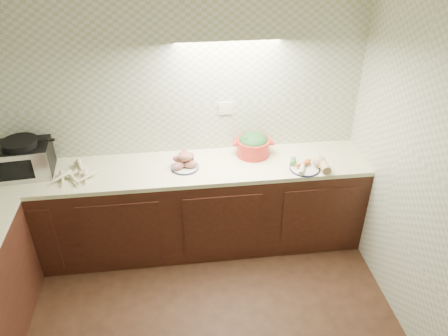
{
  "coord_description": "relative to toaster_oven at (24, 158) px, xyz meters",
  "views": [
    {
      "loc": [
        0.08,
        -1.82,
        2.98
      ],
      "look_at": [
        0.47,
        1.25,
        1.02
      ],
      "focal_mm": 35.0,
      "sensor_mm": 36.0,
      "label": 1
    }
  ],
  "objects": [
    {
      "name": "sweet_potato_plate",
      "position": [
        1.37,
        -0.08,
        -0.09
      ],
      "size": [
        0.25,
        0.25,
        0.15
      ],
      "rotation": [
        0.0,
        0.0,
        0.17
      ],
      "color": "#141E3F",
      "rests_on": "counter"
    },
    {
      "name": "dutch_oven",
      "position": [
        2.02,
        0.07,
        -0.05
      ],
      "size": [
        0.38,
        0.34,
        0.22
      ],
      "rotation": [
        0.0,
        0.0,
        -0.08
      ],
      "color": "red",
      "rests_on": "counter"
    },
    {
      "name": "counter",
      "position": [
        0.55,
        -0.89,
        -0.6
      ],
      "size": [
        3.6,
        3.6,
        0.9
      ],
      "color": "black",
      "rests_on": "ground"
    },
    {
      "name": "veg_plate",
      "position": [
        2.48,
        -0.24,
        -0.11
      ],
      "size": [
        0.34,
        0.28,
        0.13
      ],
      "rotation": [
        0.0,
        0.0,
        -0.19
      ],
      "color": "#141E3F",
      "rests_on": "counter"
    },
    {
      "name": "onion_bowl",
      "position": [
        1.39,
        0.05,
        -0.11
      ],
      "size": [
        0.14,
        0.14,
        0.1
      ],
      "color": "black",
      "rests_on": "counter"
    },
    {
      "name": "parsnip_pile",
      "position": [
        0.44,
        -0.12,
        -0.12
      ],
      "size": [
        0.38,
        0.4,
        0.07
      ],
      "color": "beige",
      "rests_on": "counter"
    },
    {
      "name": "toaster_oven",
      "position": [
        0.0,
        0.0,
        0.0
      ],
      "size": [
        0.48,
        0.39,
        0.32
      ],
      "rotation": [
        0.0,
        0.0,
        0.08
      ],
      "color": "black",
      "rests_on": "counter"
    },
    {
      "name": "room",
      "position": [
        1.23,
        -1.57,
        0.58
      ],
      "size": [
        3.6,
        3.6,
        2.6
      ],
      "color": "black",
      "rests_on": "ground"
    }
  ]
}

